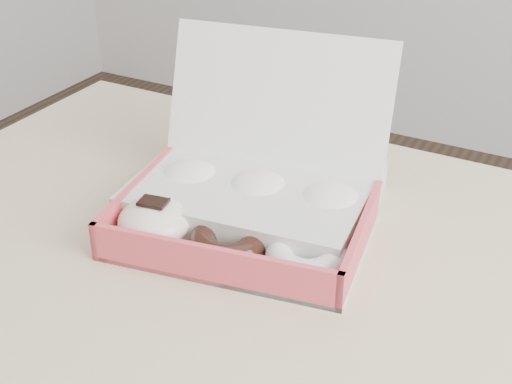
% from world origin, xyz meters
% --- Properties ---
extents(donut_box, '(0.31, 0.29, 0.19)m').
position_xyz_m(donut_box, '(-0.16, 0.11, 0.78)').
color(donut_box, silver).
rests_on(donut_box, table).
extents(newspapers, '(0.29, 0.24, 0.04)m').
position_xyz_m(newspapers, '(-0.17, 0.15, 0.77)').
color(newspapers, silver).
rests_on(newspapers, table).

